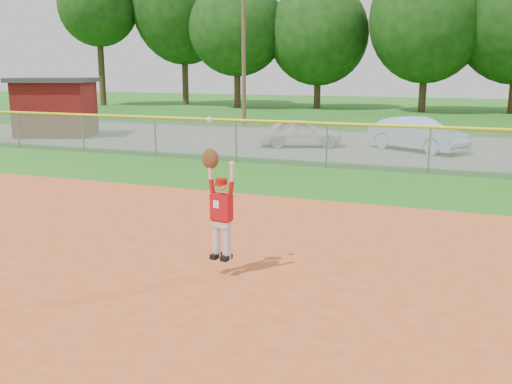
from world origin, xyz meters
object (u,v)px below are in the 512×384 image
Objects in this scene: utility_shed at (56,107)px; car_blue at (417,134)px; ballplayer at (220,205)px; car_white_a at (300,132)px.

car_blue is at bearing 3.80° from utility_shed.
car_blue is 15.88m from ballplayer.
car_white_a is at bearing 102.34° from ballplayer.
car_white_a is 0.87× the size of car_blue.
car_white_a is at bearing 2.88° from utility_shed.
utility_shed reaches higher than ballplayer.
ballplayer reaches higher than car_white_a.
ballplayer reaches higher than car_blue.
utility_shed is at bearing 136.87° from ballplayer.
ballplayer is at bearing 171.22° from car_white_a.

